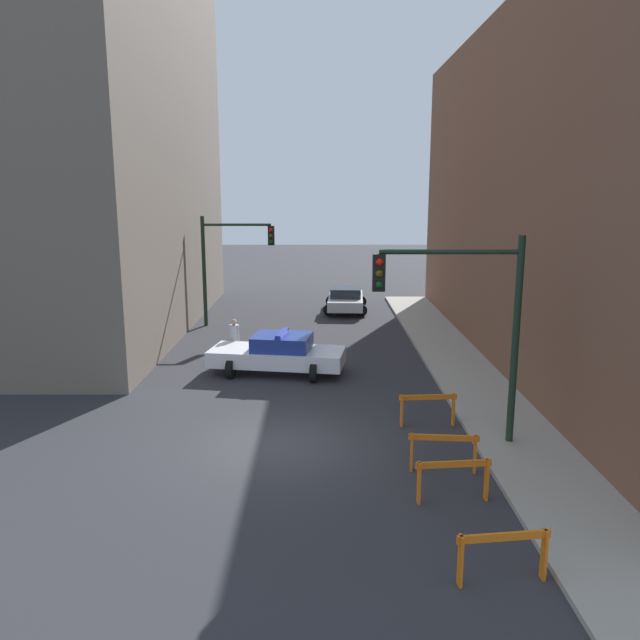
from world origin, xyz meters
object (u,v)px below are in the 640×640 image
Objects in this scene: barrier_back at (445,447)px; traffic_light_far at (228,255)px; police_car at (280,353)px; pedestrian_crossing at (236,340)px; traffic_light_near at (471,309)px; parked_car_near at (347,299)px; barrier_front at (505,549)px; barrier_mid at (455,474)px; barrier_corner at (429,405)px.

traffic_light_far is at bearing 114.38° from barrier_back.
pedestrian_crossing is (-1.75, 1.46, 0.14)m from police_car.
traffic_light_near is 1.18× the size of parked_car_near.
parked_car_near is 2.75× the size of barrier_back.
barrier_back is at bearing -82.47° from parked_car_near.
barrier_front is (4.47, -12.07, -0.11)m from police_car.
pedestrian_crossing is 1.04× the size of barrier_mid.
parked_car_near is 20.94m from barrier_mid.
police_car reaches higher than parked_car_near.
parked_car_near is 2.75× the size of barrier_mid.
police_car is (-5.12, 6.38, -2.81)m from traffic_light_near.
police_car is 2.97× the size of pedestrian_crossing.
traffic_light_near is at bearing 81.32° from pedestrian_crossing.
barrier_mid is (7.14, -17.31, -2.78)m from traffic_light_far.
barrier_corner is at bearing 117.79° from traffic_light_near.
traffic_light_near reaches higher than parked_car_near.
traffic_light_far is at bearing 29.06° from police_car.
barrier_front is 1.00× the size of barrier_mid.
pedestrian_crossing is 1.04× the size of barrier_front.
police_car is 1.12× the size of parked_car_near.
barrier_front is at bearing -87.63° from barrier_back.
traffic_light_far is 3.25× the size of barrier_back.
barrier_mid is at bearing 95.00° from barrier_front.
barrier_mid is 1.40m from barrier_back.
parked_car_near is (2.84, 11.58, -0.05)m from police_car.
police_car is at bearing 90.26° from pedestrian_crossing.
parked_car_near is at bearing 94.26° from barrier_back.
traffic_light_near is 1.00× the size of traffic_light_far.
traffic_light_far reaches higher than barrier_front.
police_car reaches higher than barrier_front.
pedestrian_crossing is at bearing 122.81° from barrier_back.
barrier_front is (6.22, -13.53, -0.24)m from pedestrian_crossing.
parked_car_near is 23.71m from barrier_front.
barrier_back is at bearing -142.49° from police_car.
police_car is at bearing -100.53° from parked_car_near.
police_car is 3.10× the size of barrier_front.
barrier_corner is at bearing -60.67° from traffic_light_far.
parked_car_near reaches higher than barrier_front.
traffic_light_near is 3.26× the size of barrier_front.
pedestrian_crossing reaches higher than barrier_corner.
barrier_front is 4.16m from barrier_back.
traffic_light_near is 1.05× the size of police_car.
traffic_light_near is at bearing -60.81° from traffic_light_far.
pedestrian_crossing is (-4.59, -10.12, 0.19)m from parked_car_near.
traffic_light_near is 4.23m from barrier_mid.
parked_car_near is 2.75× the size of barrier_corner.
traffic_light_near is 3.25× the size of barrier_corner.
barrier_front is at bearing -96.49° from traffic_light_near.
barrier_back is at bearing -92.51° from barrier_corner.
pedestrian_crossing reaches higher than barrier_back.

